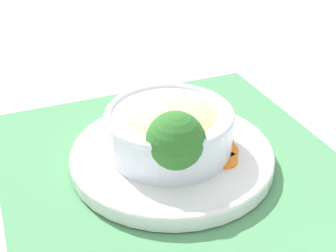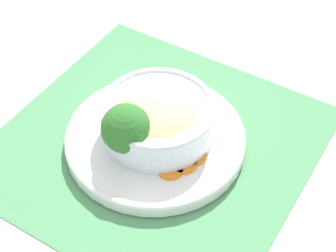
{
  "view_description": "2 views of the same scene",
  "coord_description": "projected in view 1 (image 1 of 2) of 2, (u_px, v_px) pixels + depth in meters",
  "views": [
    {
      "loc": [
        0.22,
        0.47,
        0.38
      ],
      "look_at": [
        -0.0,
        -0.02,
        0.05
      ],
      "focal_mm": 50.0,
      "sensor_mm": 36.0,
      "label": 1
    },
    {
      "loc": [
        -0.3,
        0.49,
        0.64
      ],
      "look_at": [
        -0.02,
        -0.01,
        0.04
      ],
      "focal_mm": 60.0,
      "sensor_mm": 36.0,
      "label": 2
    }
  ],
  "objects": [
    {
      "name": "bowl",
      "position": [
        166.0,
        127.0,
        0.62
      ],
      "size": [
        0.17,
        0.17,
        0.07
      ],
      "color": "silver",
      "rests_on": "plate"
    },
    {
      "name": "ground_plane",
      "position": [
        172.0,
        164.0,
        0.64
      ],
      "size": [
        4.0,
        4.0,
        0.0
      ],
      "primitive_type": "plane",
      "color": "white"
    },
    {
      "name": "broccoli_floret",
      "position": [
        176.0,
        141.0,
        0.56
      ],
      "size": [
        0.07,
        0.07,
        0.09
      ],
      "color": "#759E51",
      "rests_on": "plate"
    },
    {
      "name": "carrot_slice_far",
      "position": [
        220.0,
        141.0,
        0.65
      ],
      "size": [
        0.04,
        0.04,
        0.01
      ],
      "color": "orange",
      "rests_on": "plate"
    },
    {
      "name": "placemat",
      "position": [
        172.0,
        163.0,
        0.64
      ],
      "size": [
        0.47,
        0.47,
        0.0
      ],
      "color": "#4C8C59",
      "rests_on": "ground_plane"
    },
    {
      "name": "carrot_slice_middle",
      "position": [
        224.0,
        150.0,
        0.63
      ],
      "size": [
        0.04,
        0.04,
        0.01
      ],
      "color": "orange",
      "rests_on": "plate"
    },
    {
      "name": "carrot_slice_near",
      "position": [
        223.0,
        160.0,
        0.61
      ],
      "size": [
        0.04,
        0.04,
        0.01
      ],
      "color": "orange",
      "rests_on": "plate"
    },
    {
      "name": "plate",
      "position": [
        172.0,
        155.0,
        0.63
      ],
      "size": [
        0.27,
        0.27,
        0.02
      ],
      "color": "white",
      "rests_on": "placemat"
    }
  ]
}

